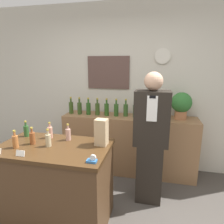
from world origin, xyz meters
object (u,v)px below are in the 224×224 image
(potted_plant, at_px, (181,104))
(paper_bag, at_px, (101,132))
(shopkeeper, at_px, (151,140))
(tape_dispenser, at_px, (92,160))

(potted_plant, xyz_separation_m, paper_bag, (-0.92, -1.13, -0.12))
(shopkeeper, relative_size, potted_plant, 4.15)
(shopkeeper, bearing_deg, tape_dispenser, -120.04)
(tape_dispenser, bearing_deg, shopkeeper, 59.96)
(shopkeeper, relative_size, tape_dispenser, 18.56)
(potted_plant, relative_size, paper_bag, 1.42)
(shopkeeper, height_order, tape_dispenser, shopkeeper)
(shopkeeper, bearing_deg, potted_plant, 59.18)
(shopkeeper, distance_m, potted_plant, 0.87)
(shopkeeper, xyz_separation_m, paper_bag, (-0.51, -0.44, 0.22))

